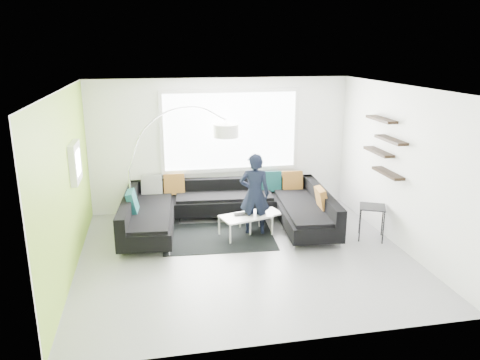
# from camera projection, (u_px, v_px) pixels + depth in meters

# --- Properties ---
(ground) EXTENTS (5.50, 5.50, 0.00)m
(ground) POSITION_uv_depth(u_px,v_px,m) (244.00, 255.00, 7.96)
(ground) COLOR gray
(ground) RESTS_ON ground
(room_shell) EXTENTS (5.54, 5.04, 2.82)m
(room_shell) POSITION_uv_depth(u_px,v_px,m) (244.00, 148.00, 7.67)
(room_shell) COLOR white
(room_shell) RESTS_ON ground
(sectional_sofa) EXTENTS (4.08, 2.72, 0.84)m
(sectional_sofa) POSITION_uv_depth(u_px,v_px,m) (227.00, 211.00, 8.97)
(sectional_sofa) COLOR black
(sectional_sofa) RESTS_ON ground
(rug) EXTENTS (2.11, 1.60, 0.01)m
(rug) POSITION_uv_depth(u_px,v_px,m) (219.00, 237.00, 8.69)
(rug) COLOR black
(rug) RESTS_ON ground
(coffee_table) EXTENTS (1.32, 0.99, 0.39)m
(coffee_table) POSITION_uv_depth(u_px,v_px,m) (254.00, 222.00, 8.89)
(coffee_table) COLOR white
(coffee_table) RESTS_ON ground
(arc_lamp) EXTENTS (2.17, 0.63, 2.34)m
(arc_lamp) POSITION_uv_depth(u_px,v_px,m) (129.00, 170.00, 8.81)
(arc_lamp) COLOR silver
(arc_lamp) RESTS_ON ground
(side_table) EXTENTS (0.60, 0.60, 0.62)m
(side_table) POSITION_uv_depth(u_px,v_px,m) (371.00, 222.00, 8.56)
(side_table) COLOR black
(side_table) RESTS_ON ground
(person) EXTENTS (0.73, 0.62, 1.55)m
(person) POSITION_uv_depth(u_px,v_px,m) (255.00, 194.00, 8.69)
(person) COLOR black
(person) RESTS_ON ground
(laptop) EXTENTS (0.40, 0.33, 0.03)m
(laptop) POSITION_uv_depth(u_px,v_px,m) (243.00, 215.00, 8.70)
(laptop) COLOR black
(laptop) RESTS_ON coffee_table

